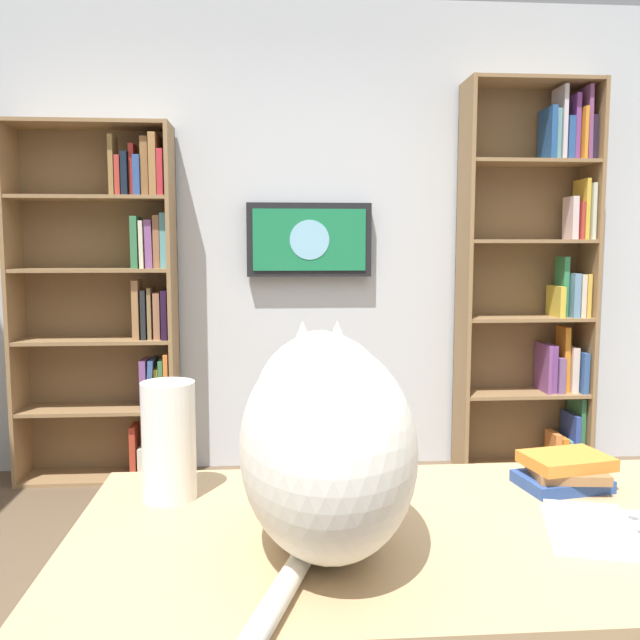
{
  "coord_description": "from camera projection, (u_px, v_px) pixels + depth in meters",
  "views": [
    {
      "loc": [
        0.25,
        1.67,
        1.29
      ],
      "look_at": [
        0.05,
        -1.02,
        1.0
      ],
      "focal_mm": 37.09,
      "sensor_mm": 36.0,
      "label": 1
    }
  ],
  "objects": [
    {
      "name": "bookshelf_right",
      "position": [
        116.0,
        302.0,
        3.66
      ],
      "size": [
        0.88,
        0.28,
        1.97
      ],
      "color": "#937047",
      "rests_on": "ground"
    },
    {
      "name": "wall_back",
      "position": [
        313.0,
        239.0,
        3.87
      ],
      "size": [
        4.52,
        0.06,
        2.7
      ],
      "primitive_type": "cube",
      "color": "silver",
      "rests_on": "ground"
    },
    {
      "name": "desk_book_stack",
      "position": [
        564.0,
        471.0,
        1.43
      ],
      "size": [
        0.2,
        0.16,
        0.07
      ],
      "color": "#2D4C93",
      "rests_on": "desk"
    },
    {
      "name": "paper_towel_roll",
      "position": [
        169.0,
        441.0,
        1.36
      ],
      "size": [
        0.11,
        0.11,
        0.24
      ],
      "primitive_type": "cylinder",
      "color": "white",
      "rests_on": "desk"
    },
    {
      "name": "wall_mounted_tv",
      "position": [
        309.0,
        240.0,
        3.79
      ],
      "size": [
        0.71,
        0.07,
        0.42
      ],
      "color": "black"
    },
    {
      "name": "bookshelf_left",
      "position": [
        539.0,
        281.0,
        3.83
      ],
      "size": [
        0.76,
        0.28,
        2.23
      ],
      "color": "#937047",
      "rests_on": "ground"
    },
    {
      "name": "desk",
      "position": [
        434.0,
        594.0,
        1.22
      ],
      "size": [
        1.34,
        0.7,
        0.78
      ],
      "color": "tan",
      "rests_on": "ground"
    },
    {
      "name": "cat",
      "position": [
        325.0,
        433.0,
        1.15
      ],
      "size": [
        0.31,
        0.6,
        0.38
      ],
      "color": "silver",
      "rests_on": "desk"
    }
  ]
}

